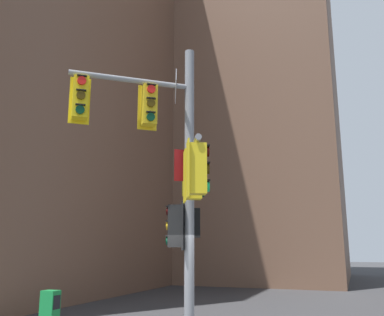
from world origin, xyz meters
TOP-DOWN VIEW (x-y plane):
  - building_tower_left at (-14.82, 7.54)m, footprint 16.19×16.19m
  - signal_pole_assembly at (-0.21, -0.55)m, footprint 3.50×2.72m
  - newspaper_box at (-4.43, 0.65)m, footprint 0.45×0.36m

SIDE VIEW (x-z plane):
  - newspaper_box at x=-4.43m, z-range 0.00..1.03m
  - signal_pole_assembly at x=-0.21m, z-range 0.44..7.65m
  - building_tower_left at x=-14.82m, z-range 0.00..28.60m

